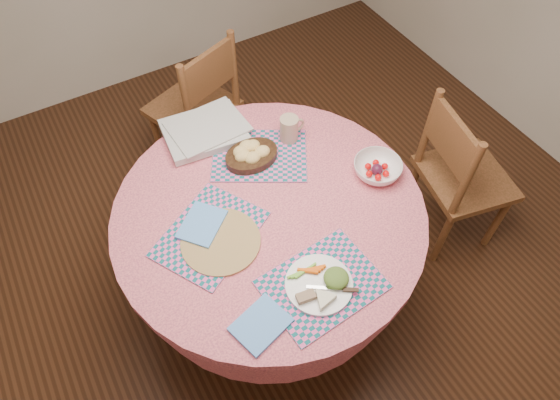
{
  "coord_description": "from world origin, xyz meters",
  "views": [
    {
      "loc": [
        -0.54,
        -1.02,
        2.33
      ],
      "look_at": [
        0.05,
        0.0,
        0.78
      ],
      "focal_mm": 32.0,
      "sensor_mm": 36.0,
      "label": 1
    }
  ],
  "objects_px": {
    "chair_right": "(459,175)",
    "bread_bowl": "(251,153)",
    "fruit_bowl": "(377,169)",
    "wicker_trivet": "(221,241)",
    "chair_back": "(198,106)",
    "dinner_plate": "(322,283)",
    "latte_mug": "(290,129)",
    "dining_table": "(270,237)"
  },
  "relations": [
    {
      "from": "wicker_trivet",
      "to": "dinner_plate",
      "type": "bearing_deg",
      "value": -56.64
    },
    {
      "from": "chair_right",
      "to": "fruit_bowl",
      "type": "bearing_deg",
      "value": 97.65
    },
    {
      "from": "wicker_trivet",
      "to": "fruit_bowl",
      "type": "bearing_deg",
      "value": -1.67
    },
    {
      "from": "chair_back",
      "to": "wicker_trivet",
      "type": "height_order",
      "value": "chair_back"
    },
    {
      "from": "chair_back",
      "to": "dinner_plate",
      "type": "xyz_separation_m",
      "value": [
        -0.11,
        -1.37,
        0.3
      ]
    },
    {
      "from": "chair_right",
      "to": "dining_table",
      "type": "bearing_deg",
      "value": 96.11
    },
    {
      "from": "dining_table",
      "to": "chair_back",
      "type": "bearing_deg",
      "value": 83.93
    },
    {
      "from": "chair_back",
      "to": "dinner_plate",
      "type": "bearing_deg",
      "value": 64.57
    },
    {
      "from": "bread_bowl",
      "to": "latte_mug",
      "type": "relative_size",
      "value": 1.97
    },
    {
      "from": "chair_back",
      "to": "dinner_plate",
      "type": "distance_m",
      "value": 1.41
    },
    {
      "from": "bread_bowl",
      "to": "dining_table",
      "type": "bearing_deg",
      "value": -103.32
    },
    {
      "from": "dining_table",
      "to": "wicker_trivet",
      "type": "height_order",
      "value": "wicker_trivet"
    },
    {
      "from": "chair_right",
      "to": "latte_mug",
      "type": "xyz_separation_m",
      "value": [
        -0.74,
        0.39,
        0.35
      ]
    },
    {
      "from": "wicker_trivet",
      "to": "dinner_plate",
      "type": "height_order",
      "value": "dinner_plate"
    },
    {
      "from": "bread_bowl",
      "to": "dinner_plate",
      "type": "bearing_deg",
      "value": -95.88
    },
    {
      "from": "wicker_trivet",
      "to": "bread_bowl",
      "type": "xyz_separation_m",
      "value": [
        0.29,
        0.31,
        0.03
      ]
    },
    {
      "from": "bread_bowl",
      "to": "fruit_bowl",
      "type": "relative_size",
      "value": 0.9
    },
    {
      "from": "wicker_trivet",
      "to": "latte_mug",
      "type": "distance_m",
      "value": 0.6
    },
    {
      "from": "bread_bowl",
      "to": "fruit_bowl",
      "type": "distance_m",
      "value": 0.53
    },
    {
      "from": "wicker_trivet",
      "to": "bread_bowl",
      "type": "relative_size",
      "value": 1.3
    },
    {
      "from": "dinner_plate",
      "to": "bread_bowl",
      "type": "relative_size",
      "value": 1.04
    },
    {
      "from": "wicker_trivet",
      "to": "latte_mug",
      "type": "height_order",
      "value": "latte_mug"
    },
    {
      "from": "chair_right",
      "to": "latte_mug",
      "type": "distance_m",
      "value": 0.9
    },
    {
      "from": "dining_table",
      "to": "latte_mug",
      "type": "relative_size",
      "value": 10.6
    },
    {
      "from": "fruit_bowl",
      "to": "bread_bowl",
      "type": "bearing_deg",
      "value": 141.31
    },
    {
      "from": "chair_back",
      "to": "bread_bowl",
      "type": "relative_size",
      "value": 3.92
    },
    {
      "from": "bread_bowl",
      "to": "fruit_bowl",
      "type": "bearing_deg",
      "value": -38.69
    },
    {
      "from": "chair_right",
      "to": "bread_bowl",
      "type": "bearing_deg",
      "value": 80.36
    },
    {
      "from": "bread_bowl",
      "to": "chair_right",
      "type": "bearing_deg",
      "value": -21.44
    },
    {
      "from": "dining_table",
      "to": "chair_right",
      "type": "height_order",
      "value": "chair_right"
    },
    {
      "from": "dinner_plate",
      "to": "bread_bowl",
      "type": "height_order",
      "value": "bread_bowl"
    },
    {
      "from": "dining_table",
      "to": "fruit_bowl",
      "type": "xyz_separation_m",
      "value": [
        0.48,
        -0.06,
        0.22
      ]
    },
    {
      "from": "dining_table",
      "to": "wicker_trivet",
      "type": "bearing_deg",
      "value": -169.86
    },
    {
      "from": "chair_right",
      "to": "dinner_plate",
      "type": "bearing_deg",
      "value": 117.63
    },
    {
      "from": "chair_right",
      "to": "bread_bowl",
      "type": "xyz_separation_m",
      "value": [
        -0.94,
        0.37,
        0.32
      ]
    },
    {
      "from": "chair_back",
      "to": "bread_bowl",
      "type": "distance_m",
      "value": 0.79
    },
    {
      "from": "wicker_trivet",
      "to": "fruit_bowl",
      "type": "distance_m",
      "value": 0.71
    },
    {
      "from": "fruit_bowl",
      "to": "dinner_plate",
      "type": "bearing_deg",
      "value": -146.03
    },
    {
      "from": "chair_right",
      "to": "chair_back",
      "type": "xyz_separation_m",
      "value": [
        -0.9,
        1.09,
        0.0
      ]
    },
    {
      "from": "dinner_plate",
      "to": "fruit_bowl",
      "type": "bearing_deg",
      "value": 33.97
    },
    {
      "from": "chair_right",
      "to": "wicker_trivet",
      "type": "xyz_separation_m",
      "value": [
        -1.23,
        0.06,
        0.29
      ]
    },
    {
      "from": "latte_mug",
      "to": "dinner_plate",
      "type": "bearing_deg",
      "value": -111.78
    }
  ]
}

